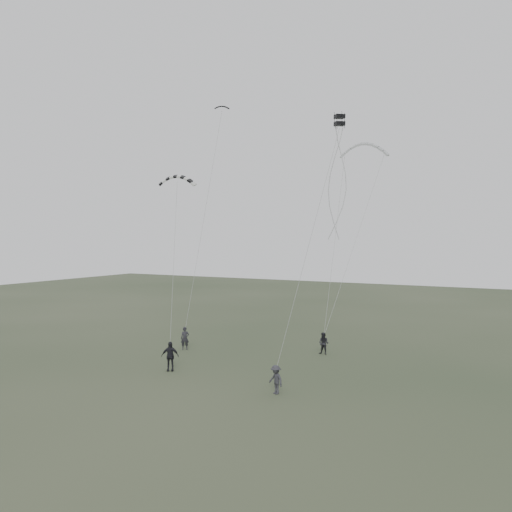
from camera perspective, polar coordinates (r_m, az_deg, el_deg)
The scene contains 9 objects.
ground at distance 33.93m, azimuth -5.22°, elevation -13.18°, with size 140.00×140.00×0.00m, color #2C3B25.
flyer_left at distance 40.77m, azimuth -8.12°, elevation -9.29°, with size 0.66×0.43×1.81m, color #232328.
flyer_right at distance 39.09m, azimuth 7.75°, elevation -9.88°, with size 0.82×0.64×1.69m, color black.
flyer_center at distance 34.59m, azimuth -9.80°, elevation -11.22°, with size 1.16×0.48×1.97m, color black.
flyer_far at distance 29.34m, azimuth 2.28°, elevation -13.93°, with size 1.07×0.61×1.65m, color #2D2D33.
kite_dark_small at distance 46.10m, azimuth -3.92°, elevation 16.69°, with size 1.31×0.39×0.46m, color black, non-canonical shape.
kite_pale_large at distance 44.31m, azimuth 12.26°, elevation 12.40°, with size 4.10×0.92×1.67m, color #B2B5B7, non-canonical shape.
kite_striped at distance 40.02m, azimuth -9.00°, elevation 8.97°, with size 2.88×0.72×1.14m, color black, non-canonical shape.
kite_box at distance 32.23m, azimuth 9.52°, elevation 15.07°, with size 0.56×0.56×0.68m, color black, non-canonical shape.
Camera 1 is at (17.89, -27.43, 8.88)m, focal length 35.00 mm.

